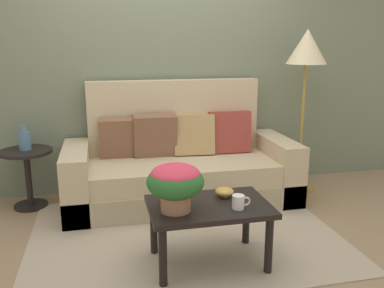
{
  "coord_description": "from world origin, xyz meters",
  "views": [
    {
      "loc": [
        -0.61,
        -2.91,
        1.5
      ],
      "look_at": [
        0.09,
        0.15,
        0.72
      ],
      "focal_mm": 38.25,
      "sensor_mm": 36.0,
      "label": 1
    }
  ],
  "objects": [
    {
      "name": "table_vase",
      "position": [
        -1.29,
        0.94,
        0.64
      ],
      "size": [
        0.11,
        0.11,
        0.22
      ],
      "color": "slate",
      "rests_on": "side_table"
    },
    {
      "name": "couch",
      "position": [
        0.12,
        0.81,
        0.34
      ],
      "size": [
        2.16,
        0.88,
        1.14
      ],
      "color": "tan",
      "rests_on": "ground"
    },
    {
      "name": "coffee_table",
      "position": [
        0.08,
        -0.42,
        0.37
      ],
      "size": [
        0.82,
        0.54,
        0.44
      ],
      "color": "black",
      "rests_on": "ground"
    },
    {
      "name": "area_rug",
      "position": [
        0.0,
        0.04,
        0.01
      ],
      "size": [
        2.4,
        1.8,
        0.01
      ],
      "primitive_type": "cube",
      "color": "tan",
      "rests_on": "ground"
    },
    {
      "name": "floor_lamp",
      "position": [
        1.39,
        0.82,
        1.36
      ],
      "size": [
        0.4,
        0.4,
        1.63
      ],
      "color": "olive",
      "rests_on": "ground"
    },
    {
      "name": "potted_plant",
      "position": [
        -0.16,
        -0.48,
        0.64
      ],
      "size": [
        0.37,
        0.37,
        0.31
      ],
      "color": "#A36B4C",
      "rests_on": "coffee_table"
    },
    {
      "name": "side_table",
      "position": [
        -1.29,
        0.93,
        0.38
      ],
      "size": [
        0.47,
        0.47,
        0.55
      ],
      "color": "black",
      "rests_on": "ground"
    },
    {
      "name": "coffee_mug",
      "position": [
        0.25,
        -0.54,
        0.49
      ],
      "size": [
        0.12,
        0.08,
        0.09
      ],
      "color": "white",
      "rests_on": "coffee_table"
    },
    {
      "name": "snack_bowl",
      "position": [
        0.22,
        -0.31,
        0.48
      ],
      "size": [
        0.13,
        0.13,
        0.07
      ],
      "color": "gold",
      "rests_on": "coffee_table"
    },
    {
      "name": "ground_plane",
      "position": [
        0.0,
        0.0,
        0.0
      ],
      "size": [
        14.0,
        14.0,
        0.0
      ],
      "primitive_type": "plane",
      "color": "#997A56"
    },
    {
      "name": "wall_back",
      "position": [
        0.0,
        1.27,
        1.48
      ],
      "size": [
        6.4,
        0.12,
        2.95
      ],
      "primitive_type": "cube",
      "color": "slate",
      "rests_on": "ground"
    }
  ]
}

